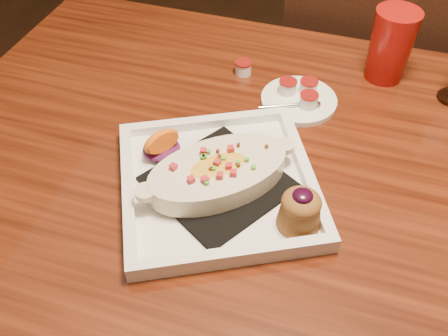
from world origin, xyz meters
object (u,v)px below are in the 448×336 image
(table, at_px, (324,212))
(red_tumbler, at_px, (391,46))
(chair_far, at_px, (354,81))
(plate, at_px, (224,180))
(saucer, at_px, (299,98))

(table, bearing_deg, red_tumbler, 80.49)
(table, relative_size, chair_far, 1.61)
(plate, distance_m, red_tumbler, 0.46)
(table, bearing_deg, chair_far, 90.00)
(chair_far, height_order, red_tumbler, chair_far)
(chair_far, bearing_deg, red_tumbler, 99.72)
(table, bearing_deg, saucer, 118.30)
(plate, xyz_separation_m, saucer, (0.07, 0.27, -0.02))
(table, distance_m, red_tumbler, 0.37)
(saucer, relative_size, red_tumbler, 1.00)
(table, height_order, red_tumbler, red_tumbler)
(plate, distance_m, saucer, 0.28)
(chair_far, bearing_deg, plate, 77.06)
(table, xyz_separation_m, plate, (-0.16, -0.09, 0.12))
(saucer, bearing_deg, plate, -104.41)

